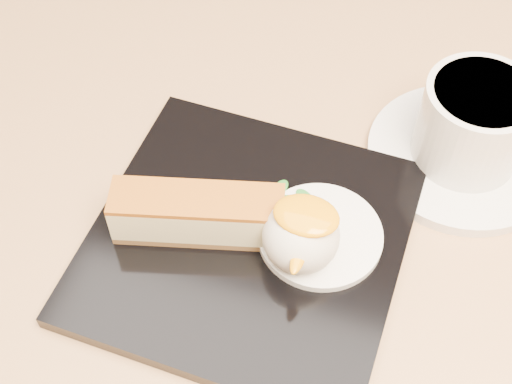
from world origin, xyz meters
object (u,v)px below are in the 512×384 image
(cheesecake, at_px, (198,214))
(ice_cream_scoop, at_px, (301,236))
(coffee_cup, at_px, (477,122))
(saucer, at_px, (461,156))
(table, at_px, (220,350))
(dessert_plate, at_px, (248,241))

(cheesecake, height_order, ice_cream_scoop, ice_cream_scoop)
(coffee_cup, bearing_deg, saucer, 180.00)
(ice_cream_scoop, bearing_deg, coffee_cup, 53.62)
(ice_cream_scoop, xyz_separation_m, coffee_cup, (0.10, 0.13, 0.01))
(table, xyz_separation_m, saucer, (0.16, 0.15, 0.16))
(dessert_plate, relative_size, cheesecake, 1.76)
(dessert_plate, relative_size, saucer, 1.47)
(ice_cream_scoop, distance_m, coffee_cup, 0.17)
(coffee_cup, bearing_deg, ice_cream_scoop, -132.87)
(cheesecake, bearing_deg, dessert_plate, -6.10)
(ice_cream_scoop, relative_size, saucer, 0.35)
(cheesecake, height_order, coffee_cup, coffee_cup)
(table, relative_size, ice_cream_scoop, 15.03)
(dessert_plate, height_order, cheesecake, cheesecake)
(dessert_plate, bearing_deg, table, -136.84)
(cheesecake, relative_size, saucer, 0.84)
(saucer, distance_m, coffee_cup, 0.04)
(ice_cream_scoop, bearing_deg, dessert_plate, 172.87)
(cheesecake, bearing_deg, ice_cream_scoop, -14.23)
(ice_cream_scoop, height_order, saucer, ice_cream_scoop)
(table, distance_m, ice_cream_scoop, 0.20)
(dessert_plate, bearing_deg, coffee_cup, 42.98)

